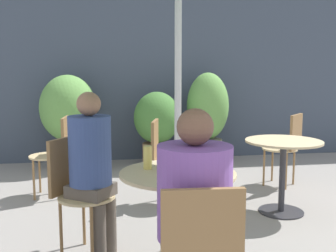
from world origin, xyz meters
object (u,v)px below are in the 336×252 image
(bistro_chair_4, at_px, (57,149))
(beer_glass_0, at_px, (207,164))
(bistro_chair_0, at_px, (76,184))
(bistro_chair_2, at_px, (164,154))
(potted_plant_1, at_px, (157,124))
(potted_plant_0, at_px, (68,113))
(beer_glass_1, at_px, (148,157))
(cafe_table_far, at_px, (283,160))
(seated_person_1, at_px, (194,208))
(seated_person_0, at_px, (92,160))
(bistro_chair_3, at_px, (288,143))
(potted_plant_2, at_px, (208,114))
(cafe_table_near, at_px, (178,198))

(bistro_chair_4, relative_size, beer_glass_0, 5.45)
(bistro_chair_0, bearing_deg, beer_glass_0, -92.00)
(bistro_chair_2, xyz_separation_m, potted_plant_1, (0.15, 1.66, 0.10))
(beer_glass_0, bearing_deg, bistro_chair_2, 91.07)
(beer_glass_0, relative_size, potted_plant_0, 0.12)
(beer_glass_1, bearing_deg, potted_plant_0, 104.28)
(cafe_table_far, bearing_deg, seated_person_1, -126.67)
(cafe_table_far, xyz_separation_m, potted_plant_1, (-0.96, 2.08, 0.11))
(seated_person_1, bearing_deg, beer_glass_0, -107.41)
(beer_glass_1, distance_m, potted_plant_1, 3.04)
(bistro_chair_0, bearing_deg, bistro_chair_4, 45.68)
(bistro_chair_4, xyz_separation_m, beer_glass_0, (1.15, -2.08, 0.26))
(seated_person_1, bearing_deg, potted_plant_1, -90.94)
(potted_plant_1, bearing_deg, seated_person_0, -107.00)
(bistro_chair_3, bearing_deg, potted_plant_2, -109.31)
(beer_glass_1, relative_size, potted_plant_0, 0.12)
(beer_glass_0, xyz_separation_m, beer_glass_1, (-0.34, 0.27, -0.00))
(seated_person_0, xyz_separation_m, beer_glass_0, (0.72, -0.53, 0.06))
(bistro_chair_4, xyz_separation_m, potted_plant_2, (2.04, 1.26, 0.23))
(bistro_chair_4, xyz_separation_m, potted_plant_1, (1.27, 1.19, 0.10))
(cafe_table_near, bearing_deg, beer_glass_1, 147.74)
(bistro_chair_0, distance_m, beer_glass_0, 1.07)
(bistro_chair_0, bearing_deg, potted_plant_2, 1.52)
(potted_plant_0, xyz_separation_m, potted_plant_1, (1.25, -0.11, -0.17))
(bistro_chair_0, bearing_deg, cafe_table_far, -39.30)
(seated_person_1, xyz_separation_m, beer_glass_0, (0.20, 0.52, 0.09))
(bistro_chair_2, height_order, seated_person_1, seated_person_1)
(cafe_table_far, height_order, potted_plant_1, potted_plant_1)
(cafe_table_near, bearing_deg, bistro_chair_4, 117.18)
(bistro_chair_2, xyz_separation_m, beer_glass_1, (-0.31, -1.34, 0.26))
(cafe_table_near, height_order, bistro_chair_3, bistro_chair_3)
(seated_person_1, height_order, potted_plant_2, potted_plant_2)
(bistro_chair_2, bearing_deg, seated_person_1, -169.86)
(bistro_chair_0, xyz_separation_m, bistro_chair_3, (2.37, 1.41, 0.00))
(beer_glass_0, xyz_separation_m, potted_plant_1, (0.12, 3.27, -0.16))
(potted_plant_1, bearing_deg, seated_person_1, -94.83)
(beer_glass_0, relative_size, potted_plant_2, 0.12)
(potted_plant_1, bearing_deg, bistro_chair_0, -109.84)
(cafe_table_far, xyz_separation_m, bistro_chair_4, (-2.22, 0.89, 0.01))
(cafe_table_near, height_order, bistro_chair_4, bistro_chair_4)
(seated_person_0, height_order, potted_plant_2, potted_plant_2)
(cafe_table_far, relative_size, bistro_chair_4, 0.83)
(bistro_chair_3, distance_m, beer_glass_0, 2.55)
(bistro_chair_3, bearing_deg, bistro_chair_0, -14.28)
(bistro_chair_2, distance_m, bistro_chair_4, 1.22)
(bistro_chair_2, height_order, seated_person_0, seated_person_0)
(seated_person_0, height_order, seated_person_1, seated_person_0)
(beer_glass_0, bearing_deg, cafe_table_far, 47.98)
(bistro_chair_2, bearing_deg, bistro_chair_0, 155.54)
(cafe_table_near, xyz_separation_m, bistro_chair_4, (-0.99, 1.93, -0.00))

